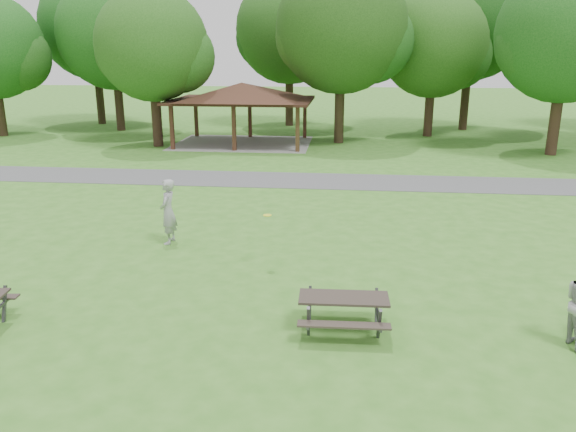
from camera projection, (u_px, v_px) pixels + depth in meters
The scene contains 14 objects.
ground at pixel (223, 324), 12.15m from camera, with size 160.00×160.00×0.00m, color #387521.
asphalt_path at pixel (290, 180), 25.49m from camera, with size 120.00×3.20×0.02m, color #4B4C4E.
pavilion at pixel (242, 94), 34.55m from camera, with size 8.60×7.01×3.76m.
tree_row_c at pixel (115, 37), 39.36m from camera, with size 8.19×7.80×10.67m.
tree_row_d at pixel (154, 48), 32.88m from camera, with size 6.93×6.60×9.27m.
tree_row_e at pixel (343, 31), 33.85m from camera, with size 8.40×8.00×11.02m.
tree_row_f at pixel (435, 47), 36.84m from camera, with size 7.35×7.00×9.55m.
tree_row_g at pixel (568, 37), 29.90m from camera, with size 7.77×7.40×10.25m.
tree_deep_a at pixel (95, 30), 42.83m from camera, with size 8.40×8.00×11.38m.
tree_deep_b at pixel (291, 33), 41.85m from camera, with size 8.40×8.00×11.13m.
tree_deep_c at pixel (473, 24), 39.41m from camera, with size 8.82×8.40×11.90m.
picnic_table_middle at pixel (344, 305), 11.71m from camera, with size 1.91×1.56×0.81m.
frisbee_in_flight at pixel (267, 215), 14.91m from camera, with size 0.30×0.30×0.02m.
frisbee_thrower at pixel (168, 212), 16.98m from camera, with size 0.73×0.48×2.00m, color #979799.
Camera 1 is at (2.58, -10.76, 5.73)m, focal length 35.00 mm.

